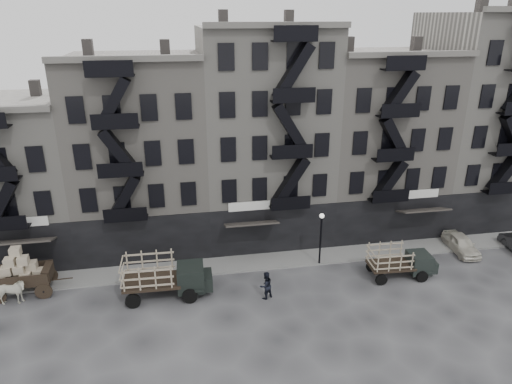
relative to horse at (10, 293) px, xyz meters
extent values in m
plane|color=#38383A|center=(18.50, -1.33, -0.91)|extent=(140.00, 140.00, 0.00)
cube|color=slate|center=(18.50, 2.42, -0.83)|extent=(55.00, 2.50, 0.15)
cube|color=#9B978E|center=(-1.50, 8.67, 5.09)|extent=(10.00, 10.00, 12.00)
cube|color=black|center=(-1.50, 3.72, 1.09)|extent=(10.00, 0.35, 4.00)
cube|color=#4C4744|center=(1.00, 8.67, 11.69)|extent=(0.70, 0.70, 1.20)
cube|color=gray|center=(8.50, 8.67, 6.59)|extent=(10.00, 10.00, 15.00)
cube|color=black|center=(8.50, 3.72, 1.09)|extent=(10.00, 0.35, 4.00)
cube|color=#595651|center=(8.50, 3.52, 14.29)|extent=(10.00, 0.50, 0.40)
cube|color=#4C4744|center=(5.50, 8.67, 14.69)|extent=(0.70, 0.70, 1.20)
cube|color=#4C4744|center=(11.00, 8.67, 14.69)|extent=(0.70, 0.70, 1.20)
cube|color=#9B978E|center=(18.50, 8.67, 7.59)|extent=(10.00, 10.00, 17.00)
cube|color=black|center=(18.50, 3.72, 1.09)|extent=(10.00, 0.35, 4.00)
cube|color=#595651|center=(18.50, 3.52, 16.29)|extent=(10.00, 0.50, 0.40)
cube|color=#4C4744|center=(15.50, 8.67, 16.69)|extent=(0.70, 0.70, 1.20)
cube|color=#4C4744|center=(21.00, 8.67, 16.69)|extent=(0.70, 0.70, 1.20)
cube|color=gray|center=(28.50, 8.67, 6.59)|extent=(10.00, 10.00, 15.00)
cube|color=black|center=(28.50, 3.72, 1.09)|extent=(10.00, 0.35, 4.00)
cube|color=#595651|center=(28.50, 3.52, 14.29)|extent=(10.00, 0.50, 0.40)
cube|color=#4C4744|center=(25.50, 8.67, 14.69)|extent=(0.70, 0.70, 1.20)
cube|color=#4C4744|center=(31.00, 8.67, 14.69)|extent=(0.70, 0.70, 1.20)
cube|color=#9B978E|center=(38.50, 8.67, 8.09)|extent=(10.00, 10.00, 18.00)
cube|color=black|center=(38.50, 3.72, 1.09)|extent=(10.00, 0.35, 4.00)
cube|color=#4C4744|center=(35.50, 8.67, 17.69)|extent=(0.70, 0.70, 1.20)
cylinder|color=black|center=(21.50, 1.27, 1.09)|extent=(0.14, 0.14, 4.00)
sphere|color=silver|center=(21.50, 1.27, 3.19)|extent=(0.36, 0.36, 0.36)
imported|color=silver|center=(0.00, 0.00, 0.00)|extent=(2.15, 0.98, 1.82)
cube|color=black|center=(0.50, 1.27, 0.11)|extent=(3.73, 2.06, 0.20)
cylinder|color=black|center=(-0.96, 2.24, -0.35)|extent=(1.12, 0.14, 1.12)
cylinder|color=black|center=(1.97, 0.30, -0.35)|extent=(1.12, 0.14, 1.12)
cylinder|color=black|center=(1.89, 2.34, -0.35)|extent=(1.12, 0.14, 1.12)
cube|color=black|center=(2.13, 1.33, 0.52)|extent=(0.57, 1.65, 0.81)
cube|color=black|center=(9.17, -0.73, 0.26)|extent=(3.84, 2.33, 0.20)
cube|color=black|center=(11.72, -0.81, 0.37)|extent=(1.83, 2.05, 1.67)
cube|color=black|center=(12.72, -0.84, 0.03)|extent=(0.94, 1.69, 1.00)
cylinder|color=black|center=(11.58, -1.91, -0.41)|extent=(1.01, 0.27, 1.00)
cylinder|color=black|center=(11.64, 0.31, -0.41)|extent=(1.01, 0.27, 1.00)
cylinder|color=black|center=(7.92, -1.81, -0.41)|extent=(1.01, 0.27, 1.00)
cylinder|color=black|center=(7.98, 0.41, -0.41)|extent=(1.01, 0.27, 1.00)
cube|color=black|center=(26.01, -1.30, 0.06)|extent=(3.23, 2.00, 0.17)
cube|color=black|center=(28.13, -1.41, 0.15)|extent=(1.56, 1.74, 1.39)
cube|color=black|center=(28.97, -1.45, -0.12)|extent=(0.81, 1.42, 0.83)
cylinder|color=black|center=(28.00, -2.32, -0.49)|extent=(0.84, 0.24, 0.83)
cylinder|color=black|center=(28.09, -0.48, -0.49)|extent=(0.84, 0.24, 0.83)
cylinder|color=black|center=(24.95, -2.17, -0.49)|extent=(0.84, 0.24, 0.83)
cylinder|color=black|center=(25.04, -0.33, -0.49)|extent=(0.84, 0.24, 0.83)
imported|color=beige|center=(33.35, 1.27, -0.22)|extent=(1.95, 4.18, 1.39)
imported|color=black|center=(16.62, -2.26, 0.07)|extent=(1.18, 1.09, 1.96)
camera|label=1|loc=(11.33, -27.78, 16.98)|focal=32.00mm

